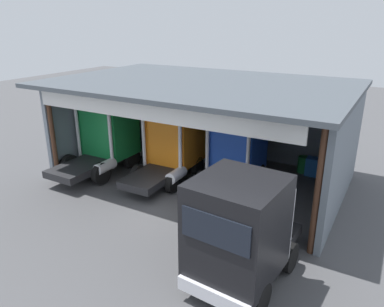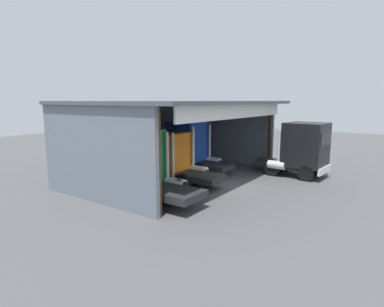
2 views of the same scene
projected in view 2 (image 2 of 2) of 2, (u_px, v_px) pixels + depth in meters
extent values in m
plane|color=#4C4C4F|center=(231.00, 186.00, 19.55)|extent=(80.00, 80.00, 0.00)
cube|color=slate|center=(133.00, 137.00, 23.93)|extent=(13.66, 0.24, 4.99)
cube|color=slate|center=(94.00, 155.00, 16.02)|extent=(0.24, 8.46, 4.99)
cube|color=slate|center=(226.00, 133.00, 27.05)|extent=(0.24, 8.46, 4.99)
cube|color=#474E55|center=(183.00, 102.00, 20.79)|extent=(14.26, 9.55, 0.20)
cylinder|color=#4C2D1E|center=(159.00, 163.00, 13.91)|extent=(0.24, 0.24, 4.99)
cylinder|color=#4C2D1E|center=(270.00, 136.00, 24.54)|extent=(0.24, 0.24, 4.99)
cube|color=white|center=(239.00, 110.00, 18.54)|extent=(12.29, 0.12, 0.90)
cube|color=#197F3D|center=(135.00, 157.00, 16.56)|extent=(2.59, 2.14, 2.88)
cube|color=black|center=(120.00, 146.00, 17.10)|extent=(2.20, 0.06, 0.86)
cube|color=silver|center=(121.00, 183.00, 17.45)|extent=(2.46, 0.16, 0.44)
cube|color=#232326|center=(166.00, 192.00, 15.64)|extent=(1.95, 3.76, 0.36)
cylinder|color=silver|center=(136.00, 167.00, 14.96)|extent=(0.18, 0.18, 3.01)
cylinder|color=silver|center=(167.00, 160.00, 16.85)|extent=(0.18, 0.18, 3.01)
cylinder|color=silver|center=(176.00, 183.00, 16.74)|extent=(0.56, 1.20, 0.56)
cylinder|color=black|center=(114.00, 192.00, 16.16)|extent=(0.30, 1.16, 1.16)
cylinder|color=black|center=(145.00, 183.00, 18.01)|extent=(0.30, 1.16, 1.16)
cylinder|color=black|center=(150.00, 201.00, 14.75)|extent=(0.30, 1.16, 1.16)
cylinder|color=black|center=(180.00, 190.00, 16.60)|extent=(0.30, 1.16, 1.16)
cube|color=orange|center=(166.00, 152.00, 20.17)|extent=(2.46, 2.46, 2.48)
cube|color=black|center=(152.00, 144.00, 20.77)|extent=(2.05, 0.11, 0.74)
cube|color=silver|center=(152.00, 170.00, 21.08)|extent=(2.29, 0.21, 0.44)
cube|color=#232326|center=(193.00, 176.00, 19.26)|extent=(1.89, 3.77, 0.36)
cylinder|color=silver|center=(173.00, 157.00, 18.55)|extent=(0.18, 0.18, 2.87)
cylinder|color=silver|center=(193.00, 152.00, 20.33)|extent=(0.18, 0.18, 2.87)
cylinder|color=silver|center=(198.00, 170.00, 20.30)|extent=(0.59, 1.21, 0.56)
cylinder|color=black|center=(150.00, 177.00, 19.81)|extent=(0.32, 1.01, 1.00)
cylinder|color=black|center=(171.00, 171.00, 21.54)|extent=(0.32, 1.01, 1.00)
cylinder|color=black|center=(183.00, 182.00, 18.43)|extent=(0.32, 1.01, 1.00)
cylinder|color=black|center=(202.00, 175.00, 20.16)|extent=(0.32, 1.01, 1.00)
cube|color=#1E47B7|center=(187.00, 142.00, 23.19)|extent=(2.41, 2.26, 2.93)
cube|color=black|center=(175.00, 134.00, 23.76)|extent=(2.03, 0.09, 0.88)
cube|color=silver|center=(175.00, 161.00, 24.12)|extent=(2.27, 0.19, 0.44)
cube|color=#232326|center=(208.00, 165.00, 22.37)|extent=(1.83, 3.40, 0.36)
cylinder|color=silver|center=(193.00, 148.00, 21.63)|extent=(0.18, 0.18, 2.99)
cylinder|color=silver|center=(210.00, 145.00, 23.35)|extent=(0.18, 0.18, 2.99)
cylinder|color=silver|center=(213.00, 161.00, 23.38)|extent=(0.58, 1.21, 0.56)
cylinder|color=black|center=(174.00, 166.00, 22.89)|extent=(0.31, 1.01, 1.01)
cylinder|color=black|center=(191.00, 162.00, 24.56)|extent=(0.31, 1.01, 1.01)
cylinder|color=black|center=(200.00, 170.00, 21.57)|extent=(0.31, 1.01, 1.01)
cylinder|color=black|center=(216.00, 165.00, 23.23)|extent=(0.31, 1.01, 1.01)
cube|color=black|center=(306.00, 145.00, 21.49)|extent=(2.62, 2.73, 2.97)
cube|color=black|center=(326.00, 139.00, 20.59)|extent=(2.07, 0.22, 0.89)
cube|color=silver|center=(324.00, 170.00, 20.92)|extent=(2.32, 0.33, 0.44)
cube|color=#232326|center=(279.00, 164.00, 22.90)|extent=(2.08, 3.49, 0.36)
cylinder|color=silver|center=(291.00, 147.00, 23.28)|extent=(0.18, 0.18, 2.69)
cylinder|color=silver|center=(279.00, 150.00, 21.61)|extent=(0.18, 0.18, 2.69)
cylinder|color=silver|center=(277.00, 165.00, 21.85)|extent=(0.65, 1.24, 0.56)
cylinder|color=black|center=(317.00, 168.00, 22.27)|extent=(0.38, 1.04, 1.02)
cylinder|color=black|center=(306.00, 173.00, 20.64)|extent=(0.38, 1.04, 1.02)
cylinder|color=black|center=(285.00, 164.00, 23.74)|extent=(0.38, 1.04, 1.02)
cylinder|color=black|center=(273.00, 169.00, 22.11)|extent=(0.38, 1.04, 1.02)
cylinder|color=#197233|center=(178.00, 156.00, 27.34)|extent=(0.58, 0.58, 0.90)
cube|color=#1E59A5|center=(184.00, 155.00, 27.76)|extent=(0.90, 0.60, 1.00)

